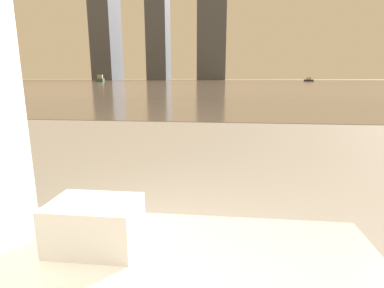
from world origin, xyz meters
TOP-DOWN VIEW (x-y plane):
  - towel_stack at (-0.04, 0.73)m, footprint 0.29×0.20m
  - harbor_water at (0.00, 62.00)m, footprint 180.00×110.00m
  - harbor_boat_0 at (20.92, 78.47)m, footprint 1.84×2.86m
  - harbor_boat_2 at (-27.43, 65.46)m, footprint 2.57×4.44m
  - skyline_tower_0 at (-46.14, 118.00)m, footprint 7.95×13.90m
  - skyline_tower_1 at (-25.56, 118.00)m, footprint 7.51×10.62m
  - skyline_tower_2 at (-4.96, 118.00)m, footprint 10.43×13.14m

SIDE VIEW (x-z plane):
  - harbor_water at x=0.00m, z-range 0.00..0.01m
  - harbor_boat_0 at x=20.92m, z-range -0.14..0.87m
  - harbor_boat_2 at x=-27.43m, z-range -0.22..1.35m
  - towel_stack at x=-0.04m, z-range 0.51..0.67m
  - skyline_tower_1 at x=-25.56m, z-range 0.00..34.77m
  - skyline_tower_2 at x=-4.96m, z-range 0.00..40.70m
  - skyline_tower_0 at x=-46.14m, z-range 0.00..45.13m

